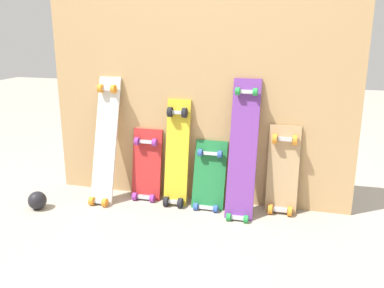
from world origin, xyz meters
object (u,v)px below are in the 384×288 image
object	(u,v)px
skateboard_green	(209,180)
skateboard_red	(146,169)
skateboard_yellow	(177,157)
skateboard_purple	(243,155)
rubber_ball	(37,200)
skateboard_natural	(283,174)
skateboard_white	(105,145)

from	to	relation	value
skateboard_green	skateboard_red	bearing A→B (deg)	176.57
skateboard_yellow	skateboard_purple	xyz separation A→B (m)	(0.47, -0.05, 0.07)
skateboard_yellow	skateboard_purple	world-z (taller)	skateboard_purple
skateboard_purple	skateboard_red	bearing A→B (deg)	173.91
skateboard_red	skateboard_yellow	distance (m)	0.27
skateboard_yellow	rubber_ball	size ratio (longest dim) A/B	6.33
skateboard_purple	skateboard_natural	bearing A→B (deg)	19.03
skateboard_red	skateboard_purple	world-z (taller)	skateboard_purple
skateboard_red	skateboard_purple	bearing A→B (deg)	-6.09
skateboard_green	skateboard_natural	size ratio (longest dim) A/B	0.81
skateboard_red	skateboard_purple	size ratio (longest dim) A/B	0.60
skateboard_white	rubber_ball	size ratio (longest dim) A/B	7.48
skateboard_white	rubber_ball	bearing A→B (deg)	-141.43
skateboard_purple	skateboard_natural	world-z (taller)	skateboard_purple
skateboard_green	skateboard_purple	size ratio (longest dim) A/B	0.55
skateboard_white	skateboard_green	distance (m)	0.78
skateboard_white	skateboard_natural	bearing A→B (deg)	4.53
skateboard_purple	rubber_ball	size ratio (longest dim) A/B	7.69
skateboard_white	skateboard_purple	size ratio (longest dim) A/B	0.97
skateboard_white	skateboard_green	size ratio (longest dim) A/B	1.78
skateboard_white	skateboard_purple	distance (m)	0.98
skateboard_red	rubber_ball	world-z (taller)	skateboard_red
skateboard_white	skateboard_purple	world-z (taller)	skateboard_purple
skateboard_natural	skateboard_red	bearing A→B (deg)	-179.15
skateboard_white	skateboard_natural	size ratio (longest dim) A/B	1.43
skateboard_yellow	skateboard_natural	bearing A→B (deg)	2.80
skateboard_red	skateboard_green	bearing A→B (deg)	-3.43
skateboard_white	skateboard_red	world-z (taller)	skateboard_white
skateboard_white	skateboard_red	xyz separation A→B (m)	(0.28, 0.08, -0.18)
skateboard_natural	rubber_ball	size ratio (longest dim) A/B	5.23
skateboard_purple	rubber_ball	xyz separation A→B (m)	(-1.36, -0.31, -0.35)
skateboard_red	skateboard_yellow	bearing A→B (deg)	-5.16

